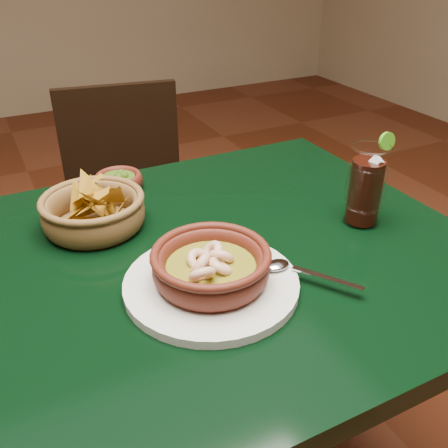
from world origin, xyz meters
name	(u,v)px	position (x,y,z in m)	size (l,w,h in m)	color
dining_table	(150,313)	(0.00, 0.00, 0.65)	(1.20, 0.80, 0.75)	black
dining_chair	(132,213)	(0.17, 0.70, 0.47)	(0.45, 0.45, 0.85)	black
shrimp_plate	(211,271)	(0.08, -0.10, 0.78)	(0.34, 0.28, 0.08)	silver
chip_basket	(93,211)	(-0.04, 0.17, 0.79)	(0.23, 0.23, 0.14)	brown
guacamole_ramekin	(119,181)	(0.05, 0.32, 0.77)	(0.12, 0.12, 0.04)	#4C1910
cola_drink	(366,186)	(0.43, -0.04, 0.83)	(0.16, 0.16, 0.18)	white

